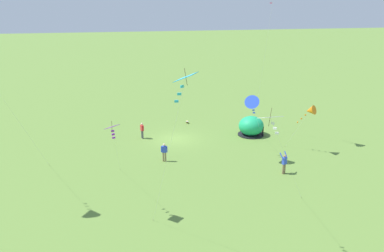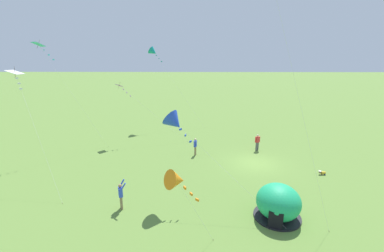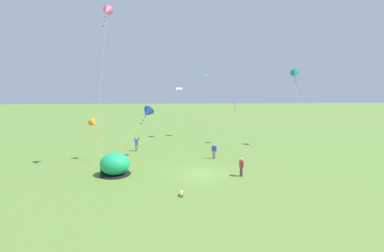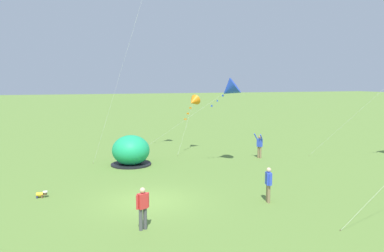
{
  "view_description": "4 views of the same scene",
  "coord_description": "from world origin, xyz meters",
  "px_view_note": "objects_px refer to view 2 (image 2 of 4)",
  "views": [
    {
      "loc": [
        6.16,
        36.44,
        13.77
      ],
      "look_at": [
        -0.6,
        5.39,
        3.17
      ],
      "focal_mm": 35.0,
      "sensor_mm": 36.0,
      "label": 1
    },
    {
      "loc": [
        -21.87,
        5.39,
        9.37
      ],
      "look_at": [
        3.8,
        5.82,
        2.48
      ],
      "focal_mm": 24.0,
      "sensor_mm": 36.0,
      "label": 2
    },
    {
      "loc": [
        -3.05,
        -23.19,
        7.65
      ],
      "look_at": [
        -0.69,
        4.21,
        4.01
      ],
      "focal_mm": 24.0,
      "sensor_mm": 36.0,
      "label": 3
    },
    {
      "loc": [
        17.49,
        -3.6,
        5.88
      ],
      "look_at": [
        -0.5,
        2.39,
        3.57
      ],
      "focal_mm": 35.0,
      "sensor_mm": 36.0,
      "label": 4
    }
  ],
  "objects_px": {
    "popup_tent": "(278,203)",
    "kite_orange": "(177,180)",
    "toddler_crawling": "(322,173)",
    "kite_teal": "(153,52)",
    "person_near_tent": "(195,146)",
    "kite_cyan": "(41,48)",
    "person_far_back": "(257,141)",
    "kite_purple": "(122,88)",
    "kite_white": "(16,75)",
    "kite_blue": "(175,122)",
    "person_flying_kite": "(121,195)"
  },
  "relations": [
    {
      "from": "popup_tent",
      "to": "kite_orange",
      "type": "bearing_deg",
      "value": 120.83
    },
    {
      "from": "person_far_back",
      "to": "kite_cyan",
      "type": "xyz_separation_m",
      "value": [
        -0.45,
        20.88,
        9.27
      ]
    },
    {
      "from": "popup_tent",
      "to": "kite_orange",
      "type": "distance_m",
      "value": 7.41
    },
    {
      "from": "person_near_tent",
      "to": "kite_cyan",
      "type": "xyz_separation_m",
      "value": [
        0.97,
        14.46,
        9.27
      ]
    },
    {
      "from": "toddler_crawling",
      "to": "person_flying_kite",
      "type": "xyz_separation_m",
      "value": [
        -5.18,
        15.14,
        0.82
      ]
    },
    {
      "from": "kite_blue",
      "to": "kite_purple",
      "type": "bearing_deg",
      "value": 29.33
    },
    {
      "from": "kite_purple",
      "to": "kite_blue",
      "type": "xyz_separation_m",
      "value": [
        -12.02,
        -6.75,
        -0.79
      ]
    },
    {
      "from": "popup_tent",
      "to": "kite_white",
      "type": "xyz_separation_m",
      "value": [
        6.53,
        19.07,
        7.0
      ]
    },
    {
      "from": "toddler_crawling",
      "to": "kite_blue",
      "type": "bearing_deg",
      "value": 106.14
    },
    {
      "from": "popup_tent",
      "to": "person_far_back",
      "type": "xyz_separation_m",
      "value": [
        11.6,
        -1.42,
        -0.03
      ]
    },
    {
      "from": "person_near_tent",
      "to": "popup_tent",
      "type": "bearing_deg",
      "value": -153.85
    },
    {
      "from": "person_near_tent",
      "to": "person_far_back",
      "type": "bearing_deg",
      "value": -77.55
    },
    {
      "from": "popup_tent",
      "to": "person_far_back",
      "type": "distance_m",
      "value": 11.68
    },
    {
      "from": "person_near_tent",
      "to": "kite_white",
      "type": "bearing_deg",
      "value": 104.54
    },
    {
      "from": "toddler_crawling",
      "to": "kite_teal",
      "type": "distance_m",
      "value": 25.07
    },
    {
      "from": "person_flying_kite",
      "to": "kite_orange",
      "type": "xyz_separation_m",
      "value": [
        -4.19,
        -3.9,
        3.16
      ]
    },
    {
      "from": "toddler_crawling",
      "to": "person_near_tent",
      "type": "distance_m",
      "value": 11.34
    },
    {
      "from": "kite_cyan",
      "to": "kite_white",
      "type": "xyz_separation_m",
      "value": [
        -4.62,
        -0.39,
        -2.23
      ]
    },
    {
      "from": "kite_teal",
      "to": "kite_cyan",
      "type": "relative_size",
      "value": 0.99
    },
    {
      "from": "person_near_tent",
      "to": "kite_cyan",
      "type": "distance_m",
      "value": 17.2
    },
    {
      "from": "person_near_tent",
      "to": "kite_white",
      "type": "xyz_separation_m",
      "value": [
        -3.65,
        14.08,
        7.03
      ]
    },
    {
      "from": "kite_orange",
      "to": "kite_blue",
      "type": "bearing_deg",
      "value": 5.41
    },
    {
      "from": "kite_teal",
      "to": "person_far_back",
      "type": "bearing_deg",
      "value": -131.24
    },
    {
      "from": "person_far_back",
      "to": "kite_orange",
      "type": "bearing_deg",
      "value": 154.5
    },
    {
      "from": "person_far_back",
      "to": "kite_orange",
      "type": "distance_m",
      "value": 16.96
    },
    {
      "from": "person_far_back",
      "to": "kite_white",
      "type": "xyz_separation_m",
      "value": [
        -5.07,
        20.49,
        7.03
      ]
    },
    {
      "from": "popup_tent",
      "to": "person_near_tent",
      "type": "height_order",
      "value": "popup_tent"
    },
    {
      "from": "kite_teal",
      "to": "kite_blue",
      "type": "xyz_separation_m",
      "value": [
        -19.75,
        -4.44,
        -4.81
      ]
    },
    {
      "from": "person_far_back",
      "to": "kite_purple",
      "type": "xyz_separation_m",
      "value": [
        2.94,
        14.49,
        5.09
      ]
    },
    {
      "from": "popup_tent",
      "to": "kite_white",
      "type": "relative_size",
      "value": 0.32
    },
    {
      "from": "popup_tent",
      "to": "person_near_tent",
      "type": "bearing_deg",
      "value": 26.15
    },
    {
      "from": "kite_teal",
      "to": "kite_cyan",
      "type": "height_order",
      "value": "kite_cyan"
    },
    {
      "from": "popup_tent",
      "to": "kite_orange",
      "type": "xyz_separation_m",
      "value": [
        -3.43,
        5.75,
        3.16
      ]
    },
    {
      "from": "kite_purple",
      "to": "person_far_back",
      "type": "bearing_deg",
      "value": -101.46
    },
    {
      "from": "kite_cyan",
      "to": "person_flying_kite",
      "type": "bearing_deg",
      "value": -136.66
    },
    {
      "from": "kite_cyan",
      "to": "toddler_crawling",
      "type": "bearing_deg",
      "value": -101.81
    },
    {
      "from": "popup_tent",
      "to": "kite_purple",
      "type": "bearing_deg",
      "value": 41.96
    },
    {
      "from": "kite_blue",
      "to": "toddler_crawling",
      "type": "bearing_deg",
      "value": -73.86
    },
    {
      "from": "toddler_crawling",
      "to": "kite_orange",
      "type": "bearing_deg",
      "value": 129.79
    },
    {
      "from": "kite_teal",
      "to": "kite_white",
      "type": "bearing_deg",
      "value": 152.13
    },
    {
      "from": "kite_purple",
      "to": "kite_white",
      "type": "height_order",
      "value": "kite_white"
    },
    {
      "from": "toddler_crawling",
      "to": "kite_purple",
      "type": "xyz_separation_m",
      "value": [
        8.6,
        18.56,
        5.88
      ]
    },
    {
      "from": "kite_orange",
      "to": "kite_cyan",
      "type": "relative_size",
      "value": 0.43
    },
    {
      "from": "toddler_crawling",
      "to": "kite_purple",
      "type": "relative_size",
      "value": 0.07
    },
    {
      "from": "kite_white",
      "to": "kite_blue",
      "type": "distance_m",
      "value": 13.65
    },
    {
      "from": "person_near_tent",
      "to": "person_flying_kite",
      "type": "bearing_deg",
      "value": 153.71
    },
    {
      "from": "popup_tent",
      "to": "kite_purple",
      "type": "distance_m",
      "value": 20.19
    },
    {
      "from": "person_near_tent",
      "to": "kite_cyan",
      "type": "bearing_deg",
      "value": 86.18
    },
    {
      "from": "kite_teal",
      "to": "person_near_tent",
      "type": "bearing_deg",
      "value": -154.53
    },
    {
      "from": "kite_blue",
      "to": "kite_teal",
      "type": "bearing_deg",
      "value": 12.66
    }
  ]
}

